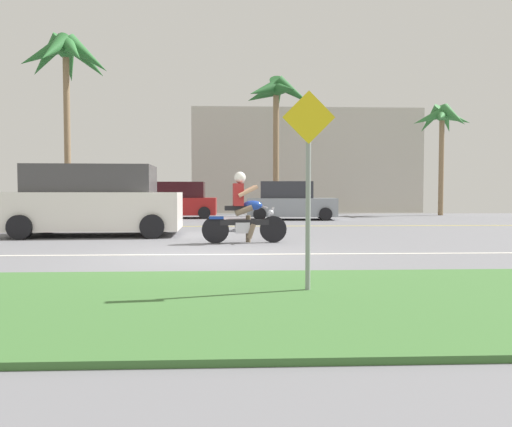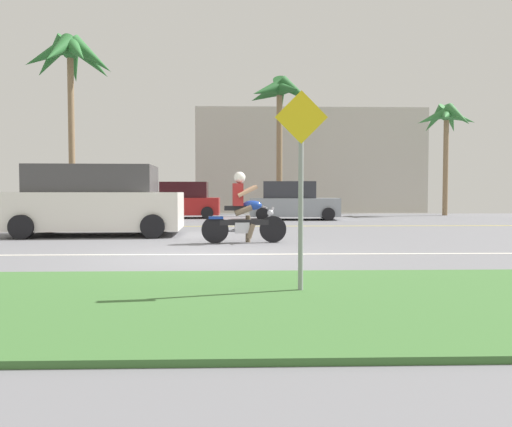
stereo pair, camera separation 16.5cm
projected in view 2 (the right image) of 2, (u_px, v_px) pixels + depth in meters
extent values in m
cube|color=slate|center=(208.00, 241.00, 12.35)|extent=(56.00, 30.00, 0.04)
cube|color=#3D6B33|center=(163.00, 302.00, 5.26)|extent=(56.00, 3.80, 0.06)
cube|color=silver|center=(198.00, 254.00, 9.49)|extent=(50.40, 0.12, 0.01)
cube|color=yellow|center=(218.00, 226.00, 17.37)|extent=(50.40, 0.12, 0.01)
cylinder|color=black|center=(273.00, 229.00, 11.76)|extent=(0.65, 0.16, 0.65)
cylinder|color=black|center=(215.00, 230.00, 11.59)|extent=(0.65, 0.16, 0.65)
cylinder|color=#B7BAC1|center=(269.00, 218.00, 11.73)|extent=(0.29, 0.08, 0.56)
cube|color=black|center=(244.00, 222.00, 11.66)|extent=(1.18, 0.21, 0.13)
cube|color=#B7BAC1|center=(242.00, 228.00, 11.66)|extent=(0.36, 0.25, 0.26)
ellipsoid|color=navy|center=(252.00, 205.00, 11.67)|extent=(0.47, 0.26, 0.24)
cube|color=black|center=(235.00, 208.00, 11.62)|extent=(0.54, 0.28, 0.11)
cube|color=navy|center=(216.00, 218.00, 11.58)|extent=(0.36, 0.20, 0.06)
cylinder|color=#B7BAC1|center=(265.00, 207.00, 11.71)|extent=(0.10, 0.67, 0.04)
sphere|color=#B7BAC1|center=(270.00, 213.00, 11.73)|extent=(0.15, 0.15, 0.15)
cylinder|color=#B7BAC1|center=(231.00, 231.00, 11.77)|extent=(0.54, 0.12, 0.08)
cube|color=maroon|center=(238.00, 195.00, 11.62)|extent=(0.27, 0.37, 0.54)
sphere|color=silver|center=(240.00, 177.00, 11.60)|extent=(0.28, 0.28, 0.28)
cylinder|color=brown|center=(244.00, 210.00, 11.54)|extent=(0.44, 0.18, 0.27)
cylinder|color=brown|center=(243.00, 210.00, 11.76)|extent=(0.44, 0.18, 0.27)
cylinder|color=brown|center=(248.00, 229.00, 11.83)|extent=(0.13, 0.13, 0.66)
cylinder|color=brown|center=(251.00, 231.00, 11.56)|extent=(0.23, 0.14, 0.36)
cylinder|color=tan|center=(248.00, 191.00, 11.43)|extent=(0.49, 0.14, 0.30)
cylinder|color=tan|center=(246.00, 191.00, 11.85)|extent=(0.49, 0.14, 0.30)
cube|color=white|center=(98.00, 211.00, 13.69)|extent=(4.75, 2.22, 1.04)
cube|color=#444346|center=(94.00, 179.00, 13.64)|extent=(3.43, 1.88, 0.75)
cylinder|color=black|center=(22.00, 227.00, 12.58)|extent=(0.65, 0.24, 0.64)
cylinder|color=black|center=(153.00, 226.00, 12.80)|extent=(0.65, 0.24, 0.64)
cylinder|color=black|center=(50.00, 222.00, 14.61)|extent=(0.65, 0.24, 0.64)
cylinder|color=black|center=(162.00, 222.00, 14.84)|extent=(0.65, 0.24, 0.64)
cylinder|color=black|center=(9.00, 209.00, 13.52)|extent=(0.22, 0.58, 0.58)
cube|color=#232328|center=(82.00, 207.00, 21.86)|extent=(3.72, 1.81, 0.75)
cube|color=black|center=(87.00, 191.00, 21.85)|extent=(2.18, 1.50, 0.70)
cylinder|color=black|center=(116.00, 212.00, 22.79)|extent=(0.57, 0.21, 0.56)
cylinder|color=black|center=(58.00, 212.00, 22.58)|extent=(0.57, 0.21, 0.56)
cylinder|color=black|center=(108.00, 214.00, 21.17)|extent=(0.57, 0.21, 0.56)
cylinder|color=black|center=(46.00, 214.00, 20.96)|extent=(0.57, 0.21, 0.56)
cube|color=#AD1E1E|center=(180.00, 206.00, 22.96)|extent=(3.74, 1.80, 0.80)
cube|color=#351116|center=(185.00, 190.00, 22.94)|extent=(2.17, 1.53, 0.74)
cylinder|color=black|center=(209.00, 211.00, 23.91)|extent=(0.56, 0.19, 0.56)
cylinder|color=black|center=(155.00, 211.00, 23.80)|extent=(0.56, 0.19, 0.56)
cylinder|color=black|center=(207.00, 213.00, 22.15)|extent=(0.56, 0.19, 0.56)
cylinder|color=black|center=(148.00, 213.00, 22.05)|extent=(0.56, 0.19, 0.56)
cube|color=#8C939E|center=(294.00, 207.00, 21.62)|extent=(4.02, 1.91, 0.80)
cube|color=#2D2F36|center=(289.00, 190.00, 21.60)|extent=(2.36, 1.58, 0.74)
cylinder|color=black|center=(262.00, 214.00, 20.84)|extent=(0.57, 0.21, 0.56)
cylinder|color=black|center=(328.00, 214.00, 20.75)|extent=(0.57, 0.21, 0.56)
cylinder|color=black|center=(263.00, 212.00, 22.52)|extent=(0.57, 0.21, 0.56)
cylinder|color=black|center=(324.00, 212.00, 22.42)|extent=(0.57, 0.21, 0.56)
cylinder|color=#846B4C|center=(72.00, 134.00, 24.91)|extent=(0.32, 0.32, 8.42)
sphere|color=#28662D|center=(70.00, 51.00, 24.72)|extent=(0.82, 0.82, 0.82)
cone|color=#28662D|center=(92.00, 57.00, 24.85)|extent=(2.48, 1.06, 2.15)
cone|color=#28662D|center=(90.00, 60.00, 25.48)|extent=(2.39, 2.27, 2.13)
cone|color=#28662D|center=(74.00, 62.00, 25.79)|extent=(1.25, 2.38, 2.35)
cone|color=#28662D|center=(52.00, 58.00, 24.99)|extent=(2.40, 1.43, 2.36)
cone|color=#28662D|center=(47.00, 55.00, 24.42)|extent=(2.64, 1.50, 1.95)
cone|color=#28662D|center=(58.00, 50.00, 23.67)|extent=(1.33, 2.58, 2.09)
cone|color=#28662D|center=(77.00, 51.00, 23.88)|extent=(2.17, 2.54, 1.94)
cylinder|color=#846B4C|center=(446.00, 165.00, 25.40)|extent=(0.26, 0.26, 5.28)
sphere|color=#337538|center=(447.00, 114.00, 25.29)|extent=(0.68, 0.68, 0.68)
cone|color=#337538|center=(460.00, 118.00, 25.30)|extent=(1.72, 0.61, 1.04)
cone|color=#337538|center=(451.00, 119.00, 25.86)|extent=(1.43, 1.52, 1.58)
cone|color=#337538|center=(434.00, 119.00, 25.90)|extent=(1.31, 1.60, 1.57)
cone|color=#337538|center=(432.00, 118.00, 25.33)|extent=(1.75, 0.71, 1.11)
cone|color=#337538|center=(446.00, 116.00, 24.63)|extent=(1.26, 1.78, 0.93)
cone|color=#337538|center=(459.00, 116.00, 24.68)|extent=(1.31, 1.70, 1.44)
cylinder|color=#846B4C|center=(279.00, 152.00, 24.84)|extent=(0.30, 0.30, 6.52)
sphere|color=#235B28|center=(280.00, 88.00, 24.70)|extent=(0.79, 0.79, 0.79)
cone|color=#235B28|center=(297.00, 92.00, 24.67)|extent=(2.09, 0.87, 1.71)
cone|color=#235B28|center=(281.00, 96.00, 25.59)|extent=(0.97, 1.96, 1.93)
cone|color=#235B28|center=(266.00, 95.00, 25.27)|extent=(2.05, 1.90, 1.10)
cone|color=#235B28|center=(267.00, 90.00, 24.10)|extent=(2.06, 1.92, 1.31)
cone|color=#235B28|center=(288.00, 89.00, 23.90)|extent=(1.48, 2.20, 1.08)
cylinder|color=gray|center=(301.00, 217.00, 5.74)|extent=(0.06, 0.06, 1.86)
cube|color=yellow|center=(301.00, 117.00, 5.67)|extent=(0.62, 0.03, 0.62)
cube|color=#BCB7AD|center=(308.00, 162.00, 30.33)|extent=(13.68, 4.00, 6.19)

